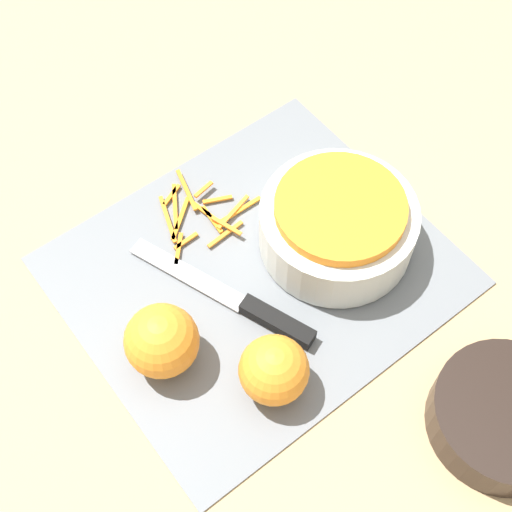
{
  "coord_description": "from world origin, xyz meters",
  "views": [
    {
      "loc": [
        0.26,
        0.34,
        0.74
      ],
      "look_at": [
        0.0,
        0.0,
        0.04
      ],
      "focal_mm": 50.0,
      "sensor_mm": 36.0,
      "label": 1
    }
  ],
  "objects_px": {
    "knife": "(253,309)",
    "orange_right": "(162,341)",
    "orange_left": "(274,370)",
    "bowl_speckled": "(338,224)",
    "bowl_dark": "(504,416)"
  },
  "relations": [
    {
      "from": "bowl_speckled",
      "to": "orange_left",
      "type": "distance_m",
      "value": 0.2
    },
    {
      "from": "knife",
      "to": "orange_right",
      "type": "relative_size",
      "value": 2.94
    },
    {
      "from": "bowl_dark",
      "to": "bowl_speckled",
      "type": "bearing_deg",
      "value": -92.49
    },
    {
      "from": "knife",
      "to": "bowl_speckled",
      "type": "bearing_deg",
      "value": -104.16
    },
    {
      "from": "bowl_speckled",
      "to": "orange_left",
      "type": "bearing_deg",
      "value": 29.36
    },
    {
      "from": "knife",
      "to": "orange_left",
      "type": "relative_size",
      "value": 3.18
    },
    {
      "from": "bowl_dark",
      "to": "knife",
      "type": "height_order",
      "value": "bowl_dark"
    },
    {
      "from": "orange_left",
      "to": "bowl_speckled",
      "type": "bearing_deg",
      "value": -150.64
    },
    {
      "from": "bowl_speckled",
      "to": "orange_left",
      "type": "relative_size",
      "value": 2.47
    },
    {
      "from": "orange_right",
      "to": "bowl_dark",
      "type": "bearing_deg",
      "value": 130.34
    },
    {
      "from": "orange_left",
      "to": "knife",
      "type": "bearing_deg",
      "value": -113.68
    },
    {
      "from": "knife",
      "to": "orange_left",
      "type": "height_order",
      "value": "orange_left"
    },
    {
      "from": "bowl_speckled",
      "to": "knife",
      "type": "height_order",
      "value": "bowl_speckled"
    },
    {
      "from": "knife",
      "to": "orange_right",
      "type": "bearing_deg",
      "value": 61.77
    },
    {
      "from": "bowl_speckled",
      "to": "orange_right",
      "type": "relative_size",
      "value": 2.28
    }
  ]
}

